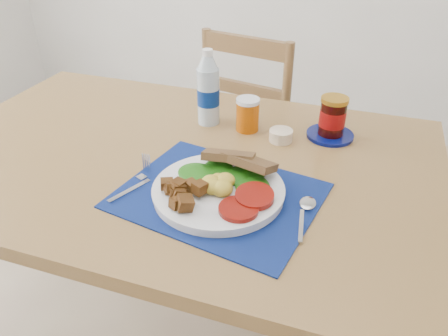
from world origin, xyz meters
name	(u,v)px	position (x,y,z in m)	size (l,w,h in m)	color
table	(178,180)	(0.00, 0.20, 0.67)	(1.40, 0.90, 0.75)	brown
chair_far	(256,111)	(0.03, 0.94, 0.56)	(0.48, 0.46, 1.10)	#55311E
placemat	(218,195)	(0.17, 0.05, 0.75)	(0.45, 0.35, 0.00)	black
breakfast_plate	(215,188)	(0.17, 0.05, 0.78)	(0.30, 0.30, 0.07)	silver
fork	(137,182)	(-0.03, 0.04, 0.76)	(0.06, 0.17, 0.00)	#B2B5BA
spoon	(306,211)	(0.38, 0.06, 0.76)	(0.04, 0.16, 0.00)	#B2B5BA
water_bottle	(208,92)	(0.02, 0.41, 0.85)	(0.07, 0.07, 0.23)	#ADBFCC
juice_glass	(248,115)	(0.14, 0.40, 0.80)	(0.07, 0.07, 0.09)	#B24A04
ramekin	(281,135)	(0.25, 0.37, 0.77)	(0.07, 0.07, 0.03)	beige
jam_on_saucer	(332,120)	(0.38, 0.44, 0.80)	(0.14, 0.14, 0.12)	#050D53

